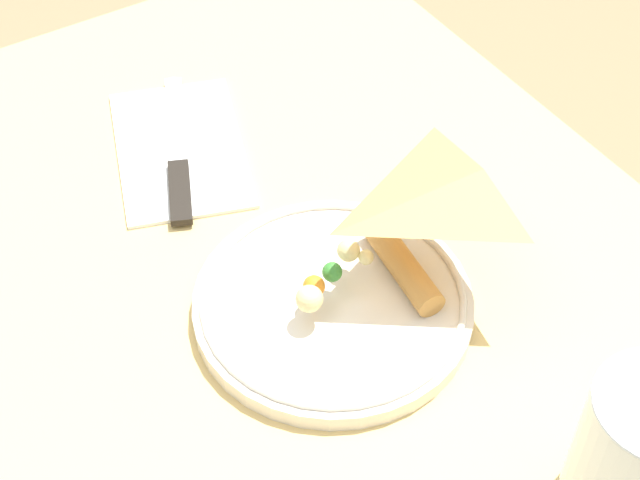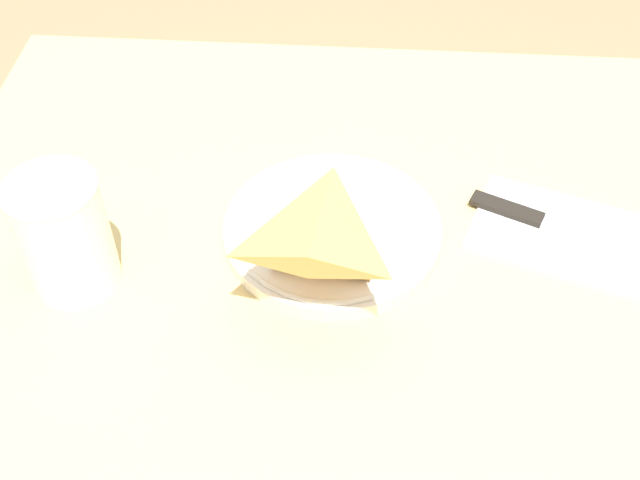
% 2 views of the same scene
% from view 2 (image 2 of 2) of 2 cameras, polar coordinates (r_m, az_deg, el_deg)
% --- Properties ---
extents(dining_table, '(0.94, 0.69, 0.75)m').
position_cam_2_polar(dining_table, '(0.97, 2.60, -4.57)').
color(dining_table, '#DBB770').
rests_on(dining_table, ground_plane).
extents(plate_pizza, '(0.23, 0.23, 0.05)m').
position_cam_2_polar(plate_pizza, '(0.84, 0.97, 0.93)').
color(plate_pizza, silver).
rests_on(plate_pizza, dining_table).
extents(milk_glass, '(0.09, 0.09, 0.13)m').
position_cam_2_polar(milk_glass, '(0.81, -17.56, 0.08)').
color(milk_glass, white).
rests_on(milk_glass, dining_table).
extents(napkin_folded, '(0.22, 0.18, 0.00)m').
position_cam_2_polar(napkin_folded, '(0.89, 17.10, 0.51)').
color(napkin_folded, white).
rests_on(napkin_folded, dining_table).
extents(butter_knife, '(0.20, 0.10, 0.01)m').
position_cam_2_polar(butter_knife, '(0.89, 16.48, 0.98)').
color(butter_knife, black).
rests_on(butter_knife, napkin_folded).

